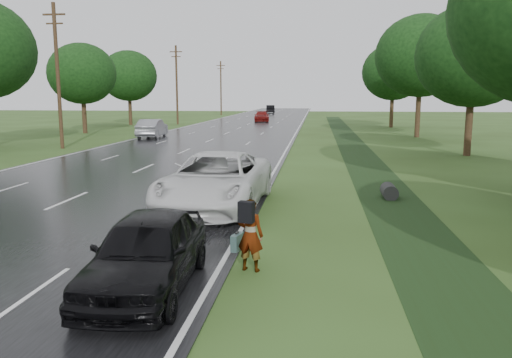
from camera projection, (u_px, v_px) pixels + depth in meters
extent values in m
cube|color=black|center=(235.00, 130.00, 54.05)|extent=(14.00, 180.00, 0.04)
cube|color=silver|center=(297.00, 130.00, 53.24)|extent=(0.12, 180.00, 0.01)
cube|color=silver|center=(175.00, 129.00, 54.85)|extent=(0.12, 180.00, 0.01)
cube|color=silver|center=(235.00, 130.00, 54.05)|extent=(0.12, 180.00, 0.01)
cube|color=black|center=(364.00, 162.00, 28.21)|extent=(2.20, 120.00, 0.01)
cylinder|color=#2D2D2D|center=(389.00, 191.00, 18.38)|extent=(0.56, 1.00, 0.56)
cylinder|color=#332615|center=(58.00, 77.00, 34.74)|extent=(0.26, 0.26, 10.00)
cube|color=#332615|center=(54.00, 14.00, 34.04)|extent=(1.60, 0.12, 0.12)
cube|color=#332615|center=(54.00, 23.00, 34.14)|extent=(1.20, 0.10, 0.10)
cylinder|color=#332615|center=(177.00, 85.00, 64.10)|extent=(0.26, 0.26, 10.00)
cube|color=#332615|center=(176.00, 52.00, 63.41)|extent=(1.60, 0.12, 0.12)
cube|color=#332615|center=(176.00, 57.00, 63.51)|extent=(1.20, 0.10, 0.10)
cylinder|color=#332615|center=(221.00, 88.00, 93.47)|extent=(0.26, 0.26, 10.00)
cube|color=#332615|center=(221.00, 65.00, 92.77)|extent=(1.60, 0.12, 0.12)
cube|color=#332615|center=(221.00, 69.00, 92.87)|extent=(1.20, 0.10, 0.10)
cylinder|color=#332615|center=(469.00, 128.00, 31.04)|extent=(0.44, 0.44, 3.52)
ellipsoid|color=black|center=(474.00, 55.00, 30.31)|extent=(7.00, 7.00, 6.30)
cylinder|color=#332615|center=(418.00, 114.00, 44.74)|extent=(0.44, 0.44, 4.16)
ellipsoid|color=black|center=(421.00, 56.00, 43.89)|extent=(8.00, 8.00, 7.20)
cylinder|color=#332615|center=(392.00, 112.00, 58.52)|extent=(0.44, 0.44, 3.68)
ellipsoid|color=black|center=(393.00, 72.00, 57.76)|extent=(7.20, 7.20, 6.48)
cylinder|color=#332615|center=(84.00, 116.00, 49.59)|extent=(0.44, 0.44, 3.36)
ellipsoid|color=black|center=(82.00, 74.00, 48.90)|extent=(6.60, 6.60, 5.94)
cylinder|color=#332615|center=(130.00, 111.00, 63.35)|extent=(0.44, 0.44, 3.52)
ellipsoid|color=black|center=(129.00, 76.00, 62.62)|extent=(7.00, 7.00, 6.30)
imported|color=#A5998C|center=(250.00, 235.00, 10.69)|extent=(0.65, 0.50, 1.59)
cube|color=black|center=(246.00, 212.00, 10.38)|extent=(0.35, 0.26, 0.44)
cube|color=#385150|center=(237.00, 242.00, 10.92)|extent=(0.25, 0.47, 0.36)
cube|color=black|center=(237.00, 233.00, 10.89)|extent=(0.08, 0.15, 0.03)
imported|color=silver|center=(216.00, 181.00, 16.58)|extent=(3.29, 6.68, 1.82)
imported|color=black|center=(147.00, 251.00, 9.58)|extent=(1.96, 4.49, 1.50)
imported|color=gray|center=(152.00, 128.00, 44.04)|extent=(2.09, 5.09, 1.64)
imported|color=maroon|center=(262.00, 116.00, 70.79)|extent=(2.56, 5.23, 1.47)
imported|color=black|center=(270.00, 109.00, 105.10)|extent=(2.27, 5.12, 1.63)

